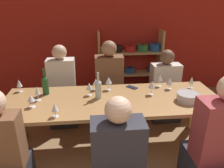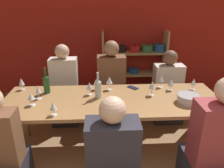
# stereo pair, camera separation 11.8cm
# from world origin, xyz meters

# --- Properties ---
(wall_back_red) EXTENTS (8.80, 0.06, 2.70)m
(wall_back_red) POSITION_xyz_m (0.00, 3.83, 1.35)
(wall_back_red) COLOR red
(wall_back_red) RESTS_ON ground_plane
(shelf_unit) EXTENTS (1.21, 0.30, 1.26)m
(shelf_unit) POSITION_xyz_m (0.43, 3.63, 0.52)
(shelf_unit) COLOR tan
(shelf_unit) RESTS_ON ground_plane
(dining_table) EXTENTS (2.58, 0.88, 0.72)m
(dining_table) POSITION_xyz_m (-0.08, 1.95, 0.64)
(dining_table) COLOR #AD7F4C
(dining_table) RESTS_ON ground_plane
(mixing_bowl) EXTENTS (0.26, 0.26, 0.10)m
(mixing_bowl) POSITION_xyz_m (0.78, 1.82, 0.77)
(mixing_bowl) COLOR #B7BABC
(mixing_bowl) RESTS_ON dining_table
(wine_bottle_green) EXTENTS (0.08, 0.08, 0.32)m
(wine_bottle_green) POSITION_xyz_m (-0.24, 2.00, 0.84)
(wine_bottle_green) COLOR #B2C6C1
(wine_bottle_green) RESTS_ON dining_table
(wine_bottle_dark) EXTENTS (0.08, 0.08, 0.33)m
(wine_bottle_dark) POSITION_xyz_m (-0.89, 2.17, 0.85)
(wine_bottle_dark) COLOR #1E4C23
(wine_bottle_dark) RESTS_ON dining_table
(wine_glass_white_a) EXTENTS (0.08, 0.08, 0.15)m
(wine_glass_white_a) POSITION_xyz_m (-0.27, 2.24, 0.83)
(wine_glass_white_a) COLOR white
(wine_glass_white_a) RESTS_ON dining_table
(wine_glass_red_a) EXTENTS (0.06, 0.06, 0.17)m
(wine_glass_red_a) POSITION_xyz_m (-0.94, 2.00, 0.84)
(wine_glass_red_a) COLOR white
(wine_glass_red_a) RESTS_ON dining_table
(wine_glass_empty_a) EXTENTS (0.08, 0.08, 0.16)m
(wine_glass_empty_a) POSITION_xyz_m (0.68, 2.17, 0.83)
(wine_glass_empty_a) COLOR white
(wine_glass_empty_a) RESTS_ON dining_table
(wine_glass_red_b) EXTENTS (0.08, 0.08, 0.16)m
(wine_glass_red_b) POSITION_xyz_m (-0.35, 2.09, 0.83)
(wine_glass_red_b) COLOR white
(wine_glass_red_b) RESTS_ON dining_table
(wine_glass_empty_b) EXTENTS (0.08, 0.08, 0.14)m
(wine_glass_empty_b) POSITION_xyz_m (-0.98, 1.84, 0.82)
(wine_glass_empty_b) COLOR white
(wine_glass_empty_b) RESTS_ON dining_table
(wine_glass_white_b) EXTENTS (0.08, 0.08, 0.17)m
(wine_glass_white_b) POSITION_xyz_m (-0.10, 2.23, 0.85)
(wine_glass_white_b) COLOR white
(wine_glass_white_b) RESTS_ON dining_table
(wine_glass_white_c) EXTENTS (0.08, 0.08, 0.18)m
(wine_glass_white_c) POSITION_xyz_m (0.41, 2.03, 0.85)
(wine_glass_white_c) COLOR white
(wine_glass_white_c) RESTS_ON dining_table
(wine_glass_red_c) EXTENTS (0.06, 0.06, 0.15)m
(wine_glass_red_c) POSITION_xyz_m (0.98, 2.18, 0.82)
(wine_glass_red_c) COLOR white
(wine_glass_red_c) RESTS_ON dining_table
(wine_glass_red_d) EXTENTS (0.07, 0.07, 0.16)m
(wine_glass_red_d) POSITION_xyz_m (-1.23, 2.28, 0.83)
(wine_glass_red_d) COLOR white
(wine_glass_red_d) RESTS_ON dining_table
(wine_glass_red_e) EXTENTS (0.07, 0.07, 0.15)m
(wine_glass_red_e) POSITION_xyz_m (-0.69, 1.61, 0.82)
(wine_glass_red_e) COLOR white
(wine_glass_red_e) RESTS_ON dining_table
(wine_glass_white_d) EXTENTS (0.07, 0.07, 0.18)m
(wine_glass_white_d) POSITION_xyz_m (0.58, 2.28, 0.84)
(wine_glass_white_d) COLOR white
(wine_glass_white_d) RESTS_ON dining_table
(cell_phone) EXTENTS (0.15, 0.16, 0.01)m
(cell_phone) POSITION_xyz_m (0.21, 2.26, 0.73)
(cell_phone) COLOR #1E2338
(cell_phone) RESTS_ON dining_table
(person_near_a) EXTENTS (0.45, 0.57, 1.28)m
(person_near_a) POSITION_xyz_m (0.80, 1.15, 0.46)
(person_near_a) COLOR #2D2D38
(person_near_a) RESTS_ON ground_plane
(person_far_a) EXTENTS (0.40, 0.50, 1.22)m
(person_far_a) POSITION_xyz_m (-0.76, 2.71, 0.45)
(person_far_a) COLOR #2D2D38
(person_far_a) RESTS_ON ground_plane
(person_far_b) EXTENTS (0.42, 0.53, 1.26)m
(person_far_b) POSITION_xyz_m (-0.05, 2.75, 0.46)
(person_far_b) COLOR #2D2D38
(person_far_b) RESTS_ON ground_plane
(person_near_c) EXTENTS (0.36, 0.45, 1.21)m
(person_near_c) POSITION_xyz_m (-1.09, 1.21, 0.46)
(person_near_c) COLOR #2D2D38
(person_near_c) RESTS_ON ground_plane
(person_far_c) EXTENTS (0.44, 0.55, 1.11)m
(person_far_c) POSITION_xyz_m (0.83, 2.73, 0.40)
(person_far_c) COLOR #2D2D38
(person_far_c) RESTS_ON ground_plane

